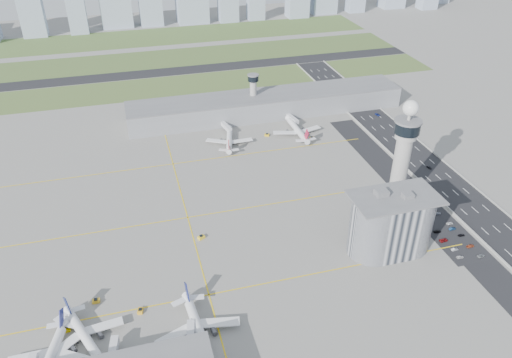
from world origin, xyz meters
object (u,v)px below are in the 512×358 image
object	(u,v)px
jet_bridge_near_2	(191,352)
tug_2	(140,310)
car_lot_7	(470,246)
jet_bridge_far_1	(288,117)
airplane_near_c	(198,326)
airplane_near_a	(48,355)
car_lot_10	(450,223)
car_lot_8	(461,235)
car_lot_9	(452,229)
tug_4	(267,135)
car_lot_11	(438,213)
car_lot_4	(429,225)
admin_building	(391,223)
airplane_far_a	(229,136)
car_hw_1	(429,167)
car_lot_5	(424,218)
car_hw_4	(333,90)
airplane_near_b	(84,334)
tug_5	(312,138)
airplane_far_b	(297,126)
car_lot_0	(460,257)
tug_0	(67,328)
car_hw_2	(378,115)
car_lot_1	(455,249)
jet_bridge_far_0	(223,125)
tug_1	(96,301)
car_lot_2	(444,240)
car_lot_3	(437,231)
secondary_tower	(253,91)
tug_3	(201,237)
car_lot_6	(481,256)
control_tower	(403,153)

from	to	relation	value
jet_bridge_near_2	tug_2	world-z (taller)	jet_bridge_near_2
jet_bridge_near_2	car_lot_7	bearing A→B (deg)	-69.04
jet_bridge_far_1	airplane_near_c	bearing A→B (deg)	-38.59
airplane_near_a	airplane_near_c	bearing A→B (deg)	103.77
jet_bridge_far_1	car_lot_10	world-z (taller)	jet_bridge_far_1
car_lot_8	car_lot_9	size ratio (longest dim) A/B	0.89
tug_4	jet_bridge_far_1	bearing A→B (deg)	-21.39
car_lot_9	car_lot_11	world-z (taller)	car_lot_9
car_lot_4	admin_building	bearing A→B (deg)	114.72
airplane_far_a	car_hw_1	world-z (taller)	airplane_far_a
car_lot_5	car_lot_7	xyz separation A→B (m)	(9.55, -27.27, -0.02)
airplane_near_c	car_hw_4	xyz separation A→B (m)	(156.64, 229.66, -5.19)
airplane_near_b	car_lot_11	distance (m)	188.96
tug_5	car_lot_8	bearing A→B (deg)	177.16
tug_5	airplane_near_c	bearing A→B (deg)	125.88
car_lot_4	airplane_near_b	bearing A→B (deg)	106.90
airplane_far_b	car_hw_1	bearing A→B (deg)	-137.46
jet_bridge_far_1	car_lot_0	bearing A→B (deg)	0.17
tug_0	car_lot_5	distance (m)	184.99
airplane_near_c	jet_bridge_near_2	size ratio (longest dim) A/B	2.98
airplane_near_b	car_lot_11	size ratio (longest dim) A/B	10.06
car_lot_11	car_hw_2	xyz separation A→B (m)	(28.67, 125.83, 0.09)
tug_5	car_lot_4	world-z (taller)	tug_5
tug_0	car_lot_1	size ratio (longest dim) A/B	0.92
tug_4	car_lot_10	size ratio (longest dim) A/B	0.83
car_lot_10	car_lot_1	bearing A→B (deg)	147.08
tug_0	jet_bridge_far_0	bearing A→B (deg)	53.26
tug_1	car_lot_2	bearing A→B (deg)	88.84
airplane_near_c	car_lot_9	bearing A→B (deg)	98.33
admin_building	car_lot_3	size ratio (longest dim) A/B	10.18
secondary_tower	airplane_far_b	distance (m)	47.25
jet_bridge_near_2	car_lot_11	xyz separation A→B (m)	(145.64, 57.11, -2.30)
tug_2	tug_5	world-z (taller)	tug_2
tug_3	car_lot_10	distance (m)	131.96
car_lot_2	secondary_tower	bearing A→B (deg)	11.82
tug_2	car_hw_4	xyz separation A→B (m)	(178.59, 210.02, -0.26)
admin_building	car_lot_1	bearing A→B (deg)	-19.13
admin_building	car_lot_3	distance (m)	34.98
airplane_far_a	tug_2	bearing A→B (deg)	166.82
car_lot_6	car_lot_7	size ratio (longest dim) A/B	0.96
airplane_near_a	car_lot_6	size ratio (longest dim) A/B	9.42
tug_5	car_hw_1	size ratio (longest dim) A/B	0.84
control_tower	car_hw_2	size ratio (longest dim) A/B	13.82
tug_5	tug_3	bearing A→B (deg)	114.33
admin_building	jet_bridge_near_2	distance (m)	112.69
airplane_far_a	tug_5	world-z (taller)	airplane_far_a
tug_3	car_lot_0	size ratio (longest dim) A/B	0.93
car_lot_2	car_lot_4	world-z (taller)	car_lot_2
tug_2	car_lot_3	bearing A→B (deg)	-160.41
airplane_near_c	car_lot_11	world-z (taller)	airplane_near_c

